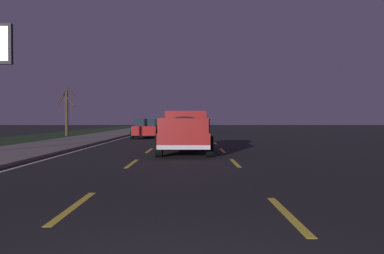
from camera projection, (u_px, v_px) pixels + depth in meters
name	position (u px, v px, depth m)	size (l,w,h in m)	color
ground	(188.00, 138.00, 29.63)	(144.00, 144.00, 0.00)	black
sidewalk_shoulder	(94.00, 137.00, 29.61)	(108.00, 4.00, 0.12)	slate
grass_verge	(31.00, 138.00, 29.59)	(108.00, 6.00, 0.01)	#1E3819
lane_markings	(153.00, 136.00, 32.70)	(108.22, 7.04, 0.01)	yellow
pickup_truck	(186.00, 131.00, 16.58)	(5.45, 2.33, 1.87)	maroon
sedan_red	(146.00, 128.00, 29.85)	(4.45, 2.10, 1.54)	maroon
sedan_black	(157.00, 126.00, 43.35)	(4.42, 2.05, 1.54)	black
bare_tree_far	(67.00, 111.00, 33.38)	(1.36, 1.97, 4.51)	#423323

